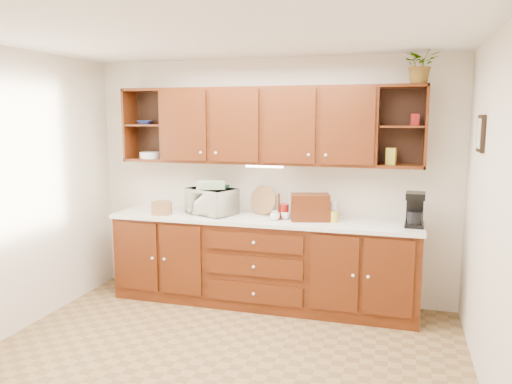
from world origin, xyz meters
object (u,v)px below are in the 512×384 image
Objects in this scene: microwave at (211,201)px; potted_plant at (421,64)px; bread_box at (310,207)px; coffee_maker at (415,210)px.

microwave is 2.51m from potted_plant.
potted_plant is at bearing -10.49° from bread_box.
microwave is 1.53× the size of coffee_maker.
coffee_maker is (2.10, -0.03, 0.02)m from microwave.
potted_plant is at bearing 99.94° from coffee_maker.
potted_plant reaches higher than bread_box.
coffee_maker is 0.93× the size of potted_plant.
microwave is at bearing -178.85° from potted_plant.
potted_plant reaches higher than coffee_maker.
bread_box is 1.16× the size of coffee_maker.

